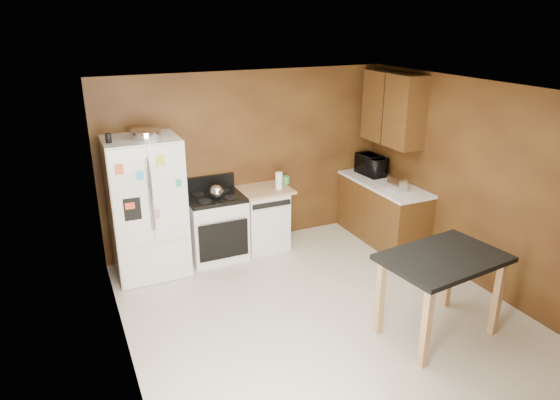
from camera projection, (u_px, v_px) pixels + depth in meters
floor at (323, 315)px, 5.65m from camera, size 4.50×4.50×0.00m
ceiling at (331, 92)px, 4.78m from camera, size 4.50×4.50×0.00m
wall_back at (249, 160)px, 7.13m from camera, size 4.20×0.00×4.20m
wall_front at (495, 327)px, 3.29m from camera, size 4.20×0.00×4.20m
wall_left at (119, 249)px, 4.40m from camera, size 0.00×4.50×4.50m
wall_right at (478, 186)px, 6.03m from camera, size 0.00×4.50×4.50m
roasting_pan at (146, 134)px, 6.01m from camera, size 0.37×0.37×0.09m
pen_cup at (108, 138)px, 5.76m from camera, size 0.07×0.07×0.11m
kettle at (217, 192)px, 6.61m from camera, size 0.19×0.19×0.19m
paper_towel at (279, 181)px, 7.00m from camera, size 0.12×0.12×0.24m
green_canister at (286, 180)px, 7.24m from camera, size 0.11×0.11×0.11m
toaster at (397, 184)px, 6.92m from camera, size 0.17×0.26×0.19m
microwave at (371, 166)px, 7.59m from camera, size 0.37×0.52×0.28m
refrigerator at (147, 207)px, 6.32m from camera, size 0.90×0.80×1.80m
gas_range at (216, 226)px, 6.88m from camera, size 0.76×0.68×1.10m
dishwasher at (263, 217)px, 7.18m from camera, size 0.78×0.63×0.89m
right_cabinets at (386, 181)px, 7.31m from camera, size 0.63×1.58×2.45m
island at (442, 268)px, 5.07m from camera, size 1.32×0.96×0.91m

